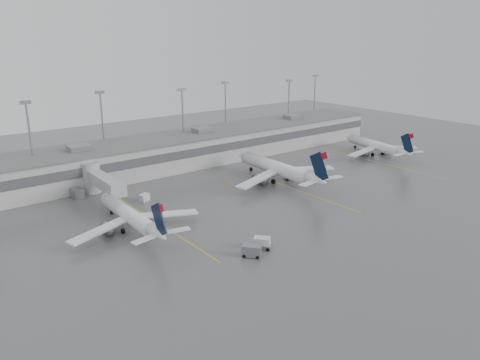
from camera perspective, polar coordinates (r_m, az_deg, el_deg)
ground at (r=83.18m, az=9.16°, el=-7.49°), size 260.00×260.00×0.00m
terminal at (r=126.04m, az=-10.27°, el=3.14°), size 152.00×17.00×9.45m
light_masts at (r=129.44m, az=-11.66°, el=7.00°), size 142.40×8.00×20.60m
jet_bridge_right at (r=107.31m, az=-16.85°, el=-0.04°), size 4.00×17.20×7.00m
stand_markings at (r=99.64m, az=-0.91°, el=-2.95°), size 105.25×40.00×0.01m
jet_mid_left at (r=88.08m, az=-13.16°, el=-4.28°), size 25.18×28.22×9.13m
jet_mid_right at (r=113.99m, az=4.81°, el=1.40°), size 29.58×33.19×10.73m
jet_far_right at (r=144.63m, az=16.39°, el=4.02°), size 24.87×28.15×9.21m
baggage_tug at (r=79.62m, az=2.69°, el=-7.82°), size 3.50×3.65×2.03m
baggage_cart at (r=76.83m, az=1.44°, el=-8.60°), size 3.32×3.48×1.97m
gse_uld_b at (r=103.42m, az=-11.60°, el=-2.10°), size 2.57×2.19×1.54m
gse_uld_c at (r=120.13m, az=3.12°, el=1.05°), size 2.70×2.12×1.69m
gse_loader at (r=109.23m, az=-19.23°, el=-1.53°), size 2.31×3.47×2.08m
cone_b at (r=103.08m, az=-14.94°, el=-2.63°), size 0.50×0.50×0.79m
cone_c at (r=113.14m, az=-1.67°, el=-0.24°), size 0.44×0.44×0.70m
cone_d at (r=149.23m, az=13.26°, el=3.66°), size 0.38×0.38×0.60m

